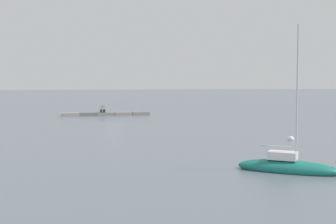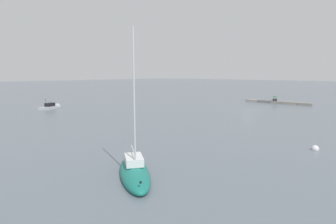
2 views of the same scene
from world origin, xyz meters
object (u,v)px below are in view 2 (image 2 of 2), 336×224
Objects in this scene: umbrella_open_green at (275,96)px; sailboat_teal_mid at (135,172)px; person_seated_brown_right at (274,100)px; person_seated_dark_left at (276,100)px; motorboat_grey_near at (51,107)px; mooring_buoy_near at (315,149)px.

umbrella_open_green is 0.12× the size of sailboat_teal_mid.
person_seated_brown_right is at bearing -134.09° from sailboat_teal_mid.
umbrella_open_green is at bearing -6.75° from person_seated_dark_left.
umbrella_open_green is 52.16m from motorboat_grey_near.
sailboat_teal_mid is 15.45× the size of mooring_buoy_near.
person_seated_dark_left is at bearing 179.93° from person_seated_brown_right.
motorboat_grey_near is (31.61, 41.46, -1.40)m from umbrella_open_green.
umbrella_open_green is (-0.27, -0.06, 0.85)m from person_seated_brown_right.
sailboat_teal_mid reaches higher than mooring_buoy_near.
person_seated_brown_right is (0.56, 0.05, 0.00)m from person_seated_dark_left.
person_seated_dark_left is 1.06× the size of mooring_buoy_near.
motorboat_grey_near reaches higher than person_seated_brown_right.
sailboat_teal_mid is 2.07× the size of motorboat_grey_near.
person_seated_dark_left is 0.56m from person_seated_brown_right.
umbrella_open_green reaches higher than person_seated_dark_left.
mooring_buoy_near is at bearing 114.70° from umbrella_open_green.
person_seated_brown_right is 1.06× the size of mooring_buoy_near.
motorboat_grey_near is (41.65, -13.77, -0.06)m from sailboat_teal_mid.
umbrella_open_green is at bearing -173.15° from person_seated_brown_right.
umbrella_open_green reaches higher than mooring_buoy_near.
motorboat_grey_near is 7.48× the size of mooring_buoy_near.
person_seated_dark_left is 0.90m from umbrella_open_green.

